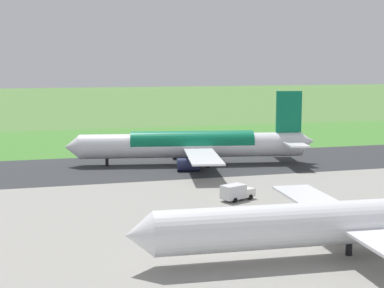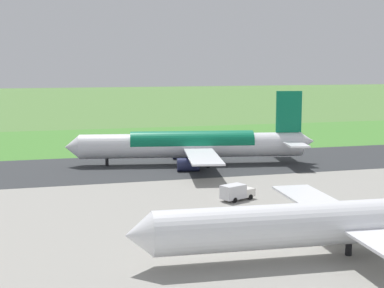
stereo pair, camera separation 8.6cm
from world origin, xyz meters
TOP-DOWN VIEW (x-y plane):
  - ground_plane at (0.00, 0.00)m, footprint 800.00×800.00m
  - runway_asphalt at (0.00, 0.00)m, footprint 600.00×30.22m
  - apron_concrete at (0.00, 58.86)m, footprint 440.00×110.00m
  - grass_verge_foreground at (0.00, -32.20)m, footprint 600.00×80.00m
  - airliner_main at (3.34, 0.07)m, footprint 53.94×44.37m
  - airliner_parked_mid at (1.65, 61.36)m, footprint 51.00×41.72m
  - service_truck_fuel at (5.43, 33.22)m, footprint 6.22×4.35m
  - no_stopping_sign at (4.64, -33.35)m, footprint 0.60×0.10m
  - traffic_cone_orange at (9.48, -30.05)m, footprint 0.40×0.40m

SIDE VIEW (x-z plane):
  - ground_plane at x=0.00m, z-range 0.00..0.00m
  - grass_verge_foreground at x=0.00m, z-range 0.00..0.04m
  - apron_concrete at x=0.00m, z-range 0.00..0.05m
  - runway_asphalt at x=0.00m, z-range 0.00..0.06m
  - traffic_cone_orange at x=9.48m, z-range 0.00..0.55m
  - service_truck_fuel at x=5.43m, z-range 0.08..2.73m
  - no_stopping_sign at x=4.64m, z-range 0.25..2.94m
  - airliner_parked_mid at x=1.65m, z-range -3.38..11.51m
  - airliner_main at x=3.34m, z-range -3.59..12.29m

